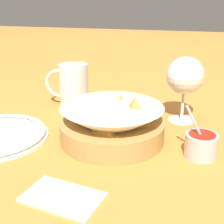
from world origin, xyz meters
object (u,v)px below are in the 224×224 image
object	(u,v)px
beer_mug	(73,87)
food_basket	(112,125)
wine_glass	(185,77)
sauce_cup	(201,144)

from	to	relation	value
beer_mug	food_basket	bearing A→B (deg)	130.73
wine_glass	food_basket	bearing A→B (deg)	47.55
food_basket	wine_glass	world-z (taller)	wine_glass
sauce_cup	beer_mug	xyz separation A→B (m)	(0.32, -0.20, 0.03)
sauce_cup	beer_mug	bearing A→B (deg)	-31.69
wine_glass	sauce_cup	bearing A→B (deg)	103.95
sauce_cup	beer_mug	distance (m)	0.38
food_basket	sauce_cup	xyz separation A→B (m)	(-0.17, 0.02, -0.01)
food_basket	wine_glass	distance (m)	0.21
sauce_cup	beer_mug	size ratio (longest dim) A/B	0.82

